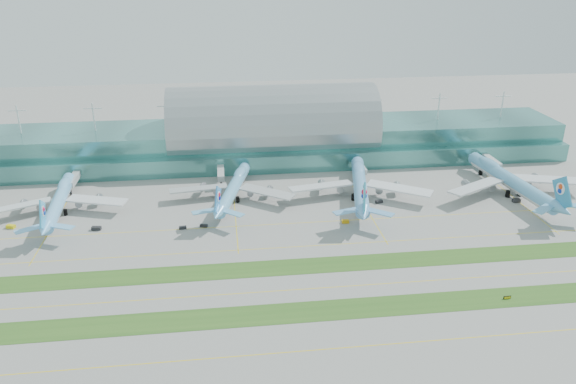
{
  "coord_description": "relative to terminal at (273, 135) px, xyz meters",
  "views": [
    {
      "loc": [
        -29.44,
        -184.83,
        111.25
      ],
      "look_at": [
        0.0,
        55.0,
        9.0
      ],
      "focal_mm": 35.0,
      "sensor_mm": 36.0,
      "label": 1
    }
  ],
  "objects": [
    {
      "name": "gse_a",
      "position": [
        -124.01,
        -78.31,
        -13.51
      ],
      "size": [
        4.18,
        3.08,
        1.44
      ],
      "primitive_type": "cube",
      "rotation": [
        0.0,
        0.0,
        -0.33
      ],
      "color": "#D7C30C",
      "rests_on": "ground"
    },
    {
      "name": "grass_strip_far",
      "position": [
        -0.01,
        -126.79,
        -14.19
      ],
      "size": [
        420.0,
        12.0,
        0.08
      ],
      "primitive_type": "cube",
      "color": "#2D591E",
      "rests_on": "ground"
    },
    {
      "name": "ground",
      "position": [
        -0.01,
        -128.79,
        -14.23
      ],
      "size": [
        700.0,
        700.0,
        0.0
      ],
      "primitive_type": "plane",
      "color": "gray",
      "rests_on": "ground"
    },
    {
      "name": "gse_d",
      "position": [
        -39.38,
        -87.66,
        -13.63
      ],
      "size": [
        3.65,
        2.43,
        1.19
      ],
      "primitive_type": "cube",
      "rotation": [
        0.0,
        0.0,
        -0.31
      ],
      "color": "black",
      "rests_on": "ground"
    },
    {
      "name": "gse_g",
      "position": [
        111.65,
        -78.9,
        -13.33
      ],
      "size": [
        3.68,
        2.23,
        1.8
      ],
      "primitive_type": "cube",
      "rotation": [
        0.0,
        0.0,
        0.02
      ],
      "color": "black",
      "rests_on": "ground"
    },
    {
      "name": "airliner_a",
      "position": [
        -106.35,
        -63.33,
        -8.11
      ],
      "size": [
        63.3,
        72.04,
        19.82
      ],
      "rotation": [
        0.0,
        0.0,
        0.07
      ],
      "color": "#6FBCF4",
      "rests_on": "ground"
    },
    {
      "name": "airliner_b",
      "position": [
        -25.02,
        -57.58,
        -8.15
      ],
      "size": [
        61.21,
        70.64,
        19.69
      ],
      "rotation": [
        0.0,
        0.0,
        -0.24
      ],
      "color": "#67B5E3",
      "rests_on": "ground"
    },
    {
      "name": "taxiway_sign_east",
      "position": [
        67.18,
        -157.67,
        -13.65
      ],
      "size": [
        2.78,
        0.45,
        1.17
      ],
      "rotation": [
        0.0,
        0.0,
        0.04
      ],
      "color": "black",
      "rests_on": "ground"
    },
    {
      "name": "airliner_c",
      "position": [
        37.21,
        -62.78,
        -7.4
      ],
      "size": [
        69.49,
        79.9,
        22.14
      ],
      "rotation": [
        0.0,
        0.0,
        -0.2
      ],
      "color": "#65A8E0",
      "rests_on": "ground"
    },
    {
      "name": "taxiline_b",
      "position": [
        -0.01,
        -142.79,
        -14.22
      ],
      "size": [
        420.0,
        0.35,
        0.01
      ],
      "primitive_type": "cube",
      "color": "yellow",
      "rests_on": "ground"
    },
    {
      "name": "taxiline_c",
      "position": [
        -0.01,
        -110.79,
        -14.22
      ],
      "size": [
        420.0,
        0.35,
        0.01
      ],
      "primitive_type": "cube",
      "color": "yellow",
      "rests_on": "ground"
    },
    {
      "name": "gse_e",
      "position": [
        23.89,
        -91.32,
        -13.49
      ],
      "size": [
        3.26,
        1.8,
        1.48
      ],
      "primitive_type": "cube",
      "rotation": [
        0.0,
        0.0,
        -0.04
      ],
      "color": "orange",
      "rests_on": "ground"
    },
    {
      "name": "gse_f",
      "position": [
        44.87,
        -71.71,
        -13.49
      ],
      "size": [
        3.81,
        2.59,
        1.47
      ],
      "primitive_type": "cube",
      "rotation": [
        0.0,
        0.0,
        0.29
      ],
      "color": "black",
      "rests_on": "ground"
    },
    {
      "name": "airliner_d",
      "position": [
        113.26,
        -67.15,
        -7.05
      ],
      "size": [
        74.1,
        84.57,
        23.27
      ],
      "rotation": [
        0.0,
        0.0,
        0.11
      ],
      "color": "#5EA5D0",
      "rests_on": "ground"
    },
    {
      "name": "grass_strip_near",
      "position": [
        -0.01,
        -156.79,
        -14.19
      ],
      "size": [
        420.0,
        12.0,
        0.08
      ],
      "primitive_type": "cube",
      "color": "#2D591E",
      "rests_on": "ground"
    },
    {
      "name": "taxiline_d",
      "position": [
        -0.01,
        -88.79,
        -14.22
      ],
      "size": [
        420.0,
        0.35,
        0.01
      ],
      "primitive_type": "cube",
      "color": "yellow",
      "rests_on": "ground"
    },
    {
      "name": "gse_h",
      "position": [
        129.04,
        -84.08,
        -13.39
      ],
      "size": [
        3.63,
        2.13,
        1.67
      ],
      "primitive_type": "cube",
      "rotation": [
        0.0,
        0.0,
        -0.14
      ],
      "color": "black",
      "rests_on": "ground"
    },
    {
      "name": "gse_c",
      "position": [
        -48.55,
        -88.41,
        -13.62
      ],
      "size": [
        3.38,
        1.85,
        1.22
      ],
      "primitive_type": "cube",
      "rotation": [
        0.0,
        0.0,
        0.12
      ],
      "color": "black",
      "rests_on": "ground"
    },
    {
      "name": "terminal",
      "position": [
        0.0,
        0.0,
        0.0
      ],
      "size": [
        340.0,
        69.1,
        36.0
      ],
      "color": "#3D7A75",
      "rests_on": "ground"
    },
    {
      "name": "gse_b",
      "position": [
        -86.11,
        -84.8,
        -13.46
      ],
      "size": [
        4.27,
        2.44,
        1.53
      ],
      "primitive_type": "cube",
      "rotation": [
        0.0,
        0.0,
        -0.13
      ],
      "color": "black",
      "rests_on": "ground"
    },
    {
      "name": "taxiline_a",
      "position": [
        -0.01,
        -176.79,
        -14.22
      ],
      "size": [
        420.0,
        0.35,
        0.01
      ],
      "primitive_type": "cube",
      "color": "yellow",
      "rests_on": "ground"
    }
  ]
}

